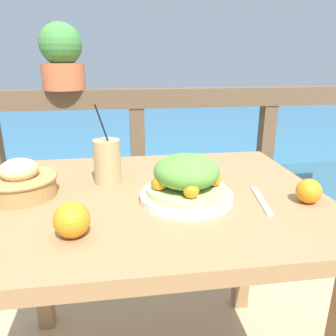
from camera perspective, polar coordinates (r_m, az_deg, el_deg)
name	(u,v)px	position (r m, az deg, el deg)	size (l,w,h in m)	color
patio_table	(152,227)	(0.99, -2.78, -10.19)	(0.98, 0.76, 0.72)	#997047
railing_fence	(138,147)	(1.66, -5.29, 3.65)	(2.80, 0.08, 0.95)	brown
sea_backdrop	(128,134)	(4.21, -7.02, 5.98)	(12.00, 4.00, 0.36)	teal
salad_plate	(186,181)	(0.88, 3.23, -2.28)	(0.25, 0.25, 0.13)	white
drink_glass	(107,161)	(1.02, -10.51, 1.17)	(0.08, 0.08, 0.25)	tan
bread_basket	(21,182)	(1.00, -24.28, -2.18)	(0.20, 0.20, 0.11)	#AD7F47
potted_plant	(62,57)	(1.63, -17.99, 17.87)	(0.19, 0.19, 0.29)	#B75B38
fork	(261,200)	(0.93, 15.93, -5.42)	(0.04, 0.18, 0.00)	silver
orange_near_basket	(72,220)	(0.74, -16.40, -8.67)	(0.08, 0.08, 0.08)	orange
orange_near_glass	(309,191)	(0.95, 23.30, -3.71)	(0.07, 0.07, 0.07)	orange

